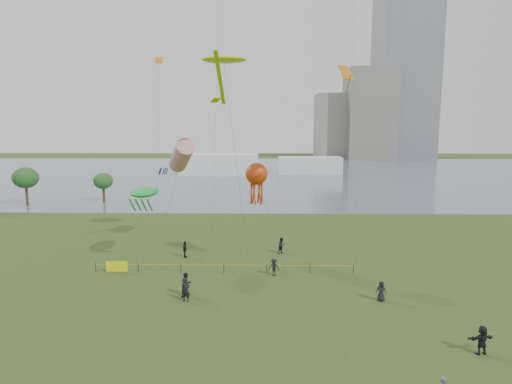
{
  "coord_description": "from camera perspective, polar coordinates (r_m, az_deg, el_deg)",
  "views": [
    {
      "loc": [
        0.64,
        -25.59,
        13.37
      ],
      "look_at": [
        0.0,
        10.0,
        8.0
      ],
      "focal_mm": 30.0,
      "sensor_mm": 36.0,
      "label": 1
    }
  ],
  "objects": [
    {
      "name": "kite_octopus",
      "position": [
        40.36,
        0.08,
        2.32
      ],
      "size": [
        3.81,
        3.77,
        10.11
      ],
      "rotation": [
        0.0,
        0.0,
        0.12
      ],
      "color": "#3F3F42"
    },
    {
      "name": "small_kites",
      "position": [
        50.75,
        -2.33,
        23.98
      ],
      "size": [
        21.7,
        7.53,
        10.41
      ],
      "color": "orange"
    },
    {
      "name": "kite_creature",
      "position": [
        43.47,
        -14.6,
        -0.03
      ],
      "size": [
        2.57,
        4.8,
        7.54
      ],
      "rotation": [
        0.0,
        0.0,
        0.06
      ],
      "color": "#3F3F42"
    },
    {
      "name": "fence",
      "position": [
        41.4,
        -12.91,
        -9.68
      ],
      "size": [
        24.07,
        0.07,
        1.05
      ],
      "color": "black",
      "rests_on": "ground_plane"
    },
    {
      "name": "trees",
      "position": [
        83.31,
        -28.92,
        1.57
      ],
      "size": [
        23.0,
        10.04,
        7.02
      ],
      "color": "#372819",
      "rests_on": "ground_plane"
    },
    {
      "name": "spectator_c",
      "position": [
        45.32,
        -9.46,
        -7.55
      ],
      "size": [
        0.52,
        1.06,
        1.75
      ],
      "primitive_type": "imported",
      "rotation": [
        0.0,
        0.0,
        1.48
      ],
      "color": "black",
      "rests_on": "ground_plane"
    },
    {
      "name": "pavilion_left",
      "position": [
        121.69,
        -4.95,
        3.66
      ],
      "size": [
        22.0,
        8.0,
        6.0
      ],
      "primitive_type": "cube",
      "color": "white",
      "rests_on": "ground_plane"
    },
    {
      "name": "spectator_d",
      "position": [
        35.45,
        16.35,
        -12.56
      ],
      "size": [
        0.92,
        0.8,
        1.59
      ],
      "primitive_type": "imported",
      "rotation": [
        0.0,
        0.0,
        -0.45
      ],
      "color": "black",
      "rests_on": "ground_plane"
    },
    {
      "name": "kite_stingray",
      "position": [
        44.93,
        -4.32,
        17.11
      ],
      "size": [
        5.06,
        9.9,
        20.52
      ],
      "rotation": [
        0.0,
        0.0,
        -0.27
      ],
      "color": "#3F3F42"
    },
    {
      "name": "lake",
      "position": [
        126.3,
        0.73,
        2.51
      ],
      "size": [
        400.0,
        120.0,
        0.08
      ],
      "primitive_type": "cube",
      "color": "slate",
      "rests_on": "ground_plane"
    },
    {
      "name": "kite_delta",
      "position": [
        33.74,
        11.97,
        13.67
      ],
      "size": [
        2.15,
        11.17,
        18.1
      ],
      "rotation": [
        0.0,
        0.0,
        -0.14
      ],
      "color": "#3F3F42"
    },
    {
      "name": "tower",
      "position": [
        208.37,
        19.47,
        21.04
      ],
      "size": [
        24.0,
        24.0,
        120.0
      ],
      "primitive_type": "cube",
      "color": "slate",
      "rests_on": "ground_plane"
    },
    {
      "name": "spectator_b",
      "position": [
        39.48,
        2.41,
        -9.98
      ],
      "size": [
        1.17,
        0.86,
        1.62
      ],
      "primitive_type": "imported",
      "rotation": [
        0.0,
        0.0,
        -0.27
      ],
      "color": "black",
      "rests_on": "ground_plane"
    },
    {
      "name": "spectator_g",
      "position": [
        46.16,
        3.46,
        -7.13
      ],
      "size": [
        1.09,
        1.08,
        1.77
      ],
      "primitive_type": "imported",
      "rotation": [
        0.0,
        0.0,
        0.73
      ],
      "color": "black",
      "rests_on": "ground_plane"
    },
    {
      "name": "ground_plane",
      "position": [
        28.88,
        -0.38,
        -19.0
      ],
      "size": [
        400.0,
        400.0,
        0.0
      ],
      "primitive_type": "plane",
      "color": "#233912"
    },
    {
      "name": "building_low",
      "position": [
        196.11,
        10.35,
        8.62
      ],
      "size": [
        16.0,
        18.0,
        28.0
      ],
      "primitive_type": "cube",
      "color": "gray",
      "rests_on": "ground_plane"
    },
    {
      "name": "spectator_e",
      "position": [
        30.01,
        27.91,
        -17.05
      ],
      "size": [
        1.71,
        0.8,
        1.77
      ],
      "primitive_type": "imported",
      "rotation": [
        0.0,
        0.0,
        3.32
      ],
      "color": "black",
      "rests_on": "ground_plane"
    },
    {
      "name": "kite_windsock",
      "position": [
        47.88,
        -9.91,
        4.79
      ],
      "size": [
        4.37,
        7.91,
        12.32
      ],
      "rotation": [
        0.0,
        0.0,
        -0.41
      ],
      "color": "#3F3F42"
    },
    {
      "name": "pavilion_right",
      "position": [
        124.78,
        7.18,
        3.51
      ],
      "size": [
        18.0,
        7.0,
        5.0
      ],
      "primitive_type": "cube",
      "color": "silver",
      "rests_on": "ground_plane"
    },
    {
      "name": "building_mid",
      "position": [
        193.08,
        14.84,
        9.97
      ],
      "size": [
        20.0,
        20.0,
        38.0
      ],
      "primitive_type": "cube",
      "color": "slate",
      "rests_on": "ground_plane"
    },
    {
      "name": "spectator_a",
      "position": [
        35.33,
        -9.27,
        -12.07
      ],
      "size": [
        1.18,
        1.2,
        1.95
      ],
      "primitive_type": "imported",
      "rotation": [
        0.0,
        0.0,
        0.85
      ],
      "color": "black",
      "rests_on": "ground_plane"
    },
    {
      "name": "spectator_f",
      "position": [
        34.34,
        -9.34,
        -12.76
      ],
      "size": [
        0.75,
        0.56,
        1.88
      ],
      "primitive_type": "imported",
      "rotation": [
        0.0,
        0.0,
        -0.18
      ],
      "color": "black",
      "rests_on": "ground_plane"
    }
  ]
}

